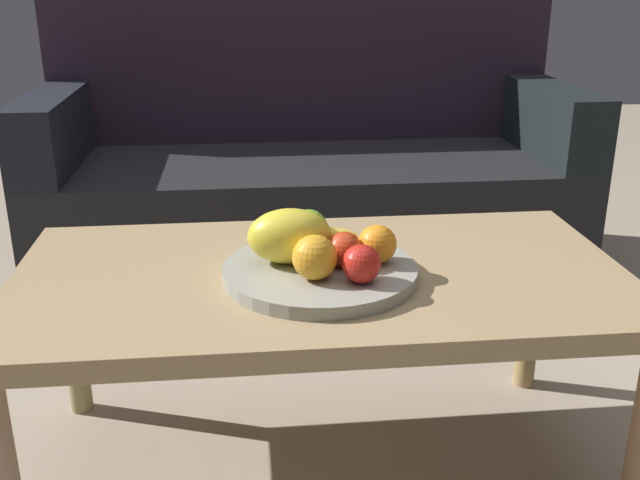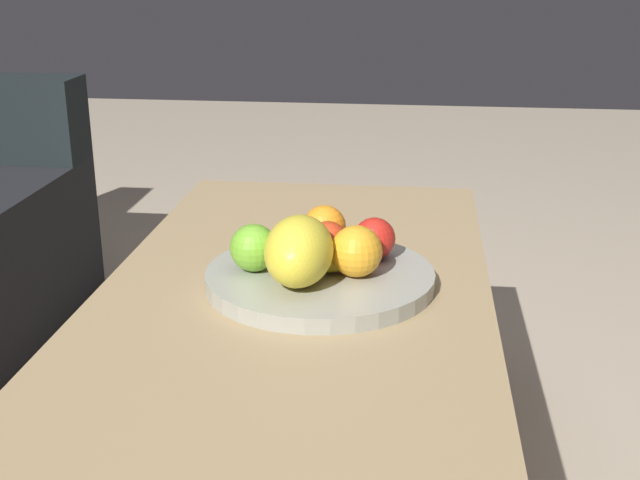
# 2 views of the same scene
# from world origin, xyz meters

# --- Properties ---
(coffee_table) EXTENTS (1.15, 0.60, 0.44)m
(coffee_table) POSITION_xyz_m (0.00, 0.00, 0.39)
(coffee_table) COLOR #9F845B
(coffee_table) RESTS_ON ground_plane
(fruit_bowl) EXTENTS (0.36, 0.36, 0.03)m
(fruit_bowl) POSITION_xyz_m (-0.01, -0.04, 0.45)
(fruit_bowl) COLOR #99998C
(fruit_bowl) RESTS_ON coffee_table
(melon_large_front) EXTENTS (0.15, 0.10, 0.10)m
(melon_large_front) POSITION_xyz_m (-0.06, -0.01, 0.51)
(melon_large_front) COLOR yellow
(melon_large_front) RESTS_ON fruit_bowl
(orange_front) EXTENTS (0.08, 0.08, 0.08)m
(orange_front) POSITION_xyz_m (-0.02, -0.10, 0.50)
(orange_front) COLOR orange
(orange_front) RESTS_ON fruit_bowl
(orange_left) EXTENTS (0.07, 0.07, 0.07)m
(orange_left) POSITION_xyz_m (0.10, -0.03, 0.50)
(orange_left) COLOR orange
(orange_left) RESTS_ON fruit_bowl
(apple_front) EXTENTS (0.07, 0.07, 0.07)m
(apple_front) POSITION_xyz_m (-0.02, 0.06, 0.50)
(apple_front) COLOR #6AAF2D
(apple_front) RESTS_ON fruit_bowl
(apple_left) EXTENTS (0.07, 0.07, 0.07)m
(apple_left) POSITION_xyz_m (0.04, -0.05, 0.50)
(apple_left) COLOR red
(apple_left) RESTS_ON fruit_bowl
(apple_right) EXTENTS (0.07, 0.07, 0.07)m
(apple_right) POSITION_xyz_m (0.06, -0.12, 0.50)
(apple_right) COLOR red
(apple_right) RESTS_ON fruit_bowl
(banana_bunch) EXTENTS (0.17, 0.15, 0.06)m
(banana_bunch) POSITION_xyz_m (-0.01, -0.01, 0.49)
(banana_bunch) COLOR gold
(banana_bunch) RESTS_ON fruit_bowl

